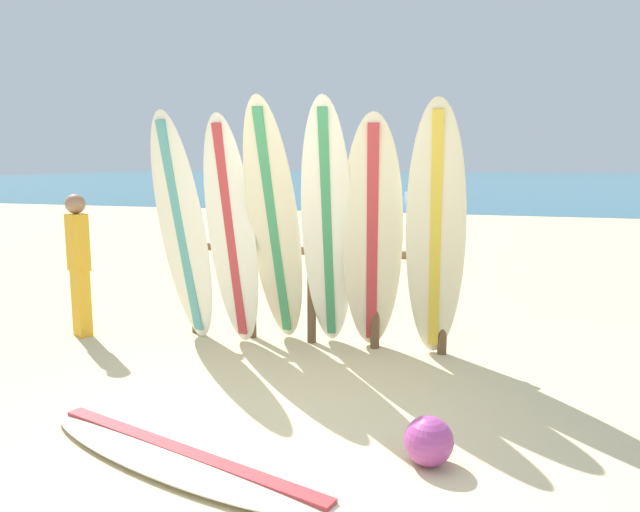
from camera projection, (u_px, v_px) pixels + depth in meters
name	position (u px, v px, depth m)	size (l,w,h in m)	color
ground_plane	(258.00, 448.00, 3.91)	(120.00, 120.00, 0.00)	beige
ocean_water	(485.00, 180.00, 58.85)	(120.00, 80.00, 0.01)	teal
surfboard_rack	(312.00, 279.00, 6.10)	(2.73, 0.09, 1.10)	brown
surfboard_leaning_far_left	(182.00, 230.00, 5.99)	(0.66, 0.67, 2.32)	white
surfboard_leaning_left	(232.00, 234.00, 5.83)	(0.52, 0.58, 2.28)	white
surfboard_leaning_center_left	(274.00, 229.00, 5.71)	(0.59, 1.15, 2.41)	beige
surfboard_leaning_center	(328.00, 231.00, 5.61)	(0.65, 1.11, 2.40)	white
surfboard_leaning_center_right	(372.00, 238.00, 5.58)	(0.71, 0.91, 2.26)	beige
surfboard_leaning_right	(436.00, 236.00, 5.38)	(0.59, 0.79, 2.37)	beige
surfboard_lying_on_sand	(183.00, 455.00, 3.75)	(2.45, 1.26, 0.08)	beige
beachgoer_standing	(79.00, 259.00, 6.31)	(0.29, 0.25, 1.50)	gold
small_boat_offshore	(422.00, 195.00, 28.15)	(1.84, 2.43, 0.71)	silver
beach_ball	(429.00, 441.00, 3.69)	(0.30, 0.30, 0.30)	#A53F8C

